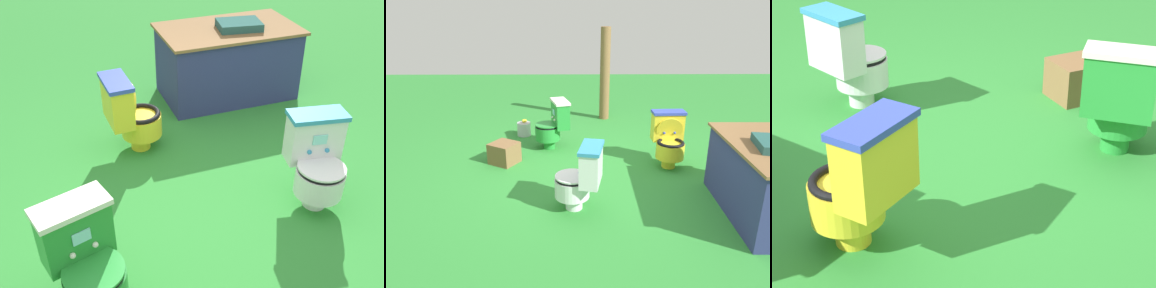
% 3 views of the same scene
% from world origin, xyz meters
% --- Properties ---
extents(ground, '(14.00, 14.00, 0.00)m').
position_xyz_m(ground, '(0.00, 0.00, 0.00)').
color(ground, '#2D8433').
extents(toilet_green, '(0.52, 0.58, 0.73)m').
position_xyz_m(toilet_green, '(-0.88, -0.60, 0.37)').
color(toilet_green, green).
rests_on(toilet_green, ground).
extents(toilet_white, '(0.49, 0.56, 0.73)m').
position_xyz_m(toilet_white, '(0.93, -0.23, 0.37)').
color(toilet_white, white).
rests_on(toilet_white, ground).
extents(toilet_yellow, '(0.51, 0.44, 0.73)m').
position_xyz_m(toilet_yellow, '(-0.22, 0.97, 0.37)').
color(toilet_yellow, yellow).
rests_on(toilet_yellow, ground).
extents(vendor_table, '(1.47, 0.88, 0.85)m').
position_xyz_m(vendor_table, '(1.05, 1.68, 0.39)').
color(vendor_table, navy).
rests_on(vendor_table, ground).
extents(wooden_post, '(0.18, 0.18, 1.67)m').
position_xyz_m(wooden_post, '(-2.40, 0.27, 0.84)').
color(wooden_post, brown).
rests_on(wooden_post, ground).
extents(small_crate, '(0.45, 0.45, 0.29)m').
position_xyz_m(small_crate, '(-0.31, -1.25, 0.14)').
color(small_crate, brown).
rests_on(small_crate, ground).
extents(lemon_bucket, '(0.22, 0.22, 0.28)m').
position_xyz_m(lemon_bucket, '(-1.44, -1.12, 0.12)').
color(lemon_bucket, '#B7B7BF').
rests_on(lemon_bucket, ground).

